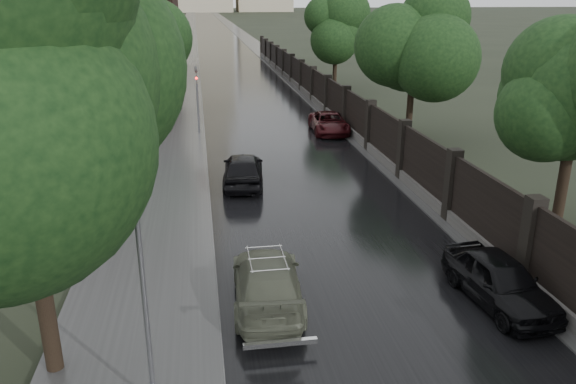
{
  "coord_description": "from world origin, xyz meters",
  "views": [
    {
      "loc": [
        -4.22,
        -7.9,
        7.78
      ],
      "look_at": [
        -1.4,
        9.82,
        1.5
      ],
      "focal_mm": 35.0,
      "sensor_mm": 36.0,
      "label": 1
    }
  ],
  "objects": [
    {
      "name": "sidewalk_left",
      "position": [
        -6.0,
        190.0,
        0.08
      ],
      "size": [
        4.0,
        420.0,
        0.16
      ],
      "primitive_type": "cube",
      "color": "#2D2D2D",
      "rests_on": "ground"
    },
    {
      "name": "car_right_far",
      "position": [
        3.4,
        24.32,
        0.61
      ],
      "size": [
        2.23,
        4.46,
        1.21
      ],
      "primitive_type": "imported",
      "rotation": [
        0.0,
        0.0,
        -0.05
      ],
      "color": "#330B0E",
      "rests_on": "ground"
    },
    {
      "name": "hatchback_left",
      "position": [
        -2.49,
        15.31,
        0.72
      ],
      "size": [
        2.11,
        4.37,
        1.44
      ],
      "primitive_type": "imported",
      "rotation": [
        0.0,
        0.0,
        3.04
      ],
      "color": "black",
      "rests_on": "ground"
    },
    {
      "name": "volga_sedan",
      "position": [
        -2.68,
        5.25,
        0.64
      ],
      "size": [
        2.07,
        4.52,
        1.28
      ],
      "primitive_type": "imported",
      "rotation": [
        0.0,
        0.0,
        3.08
      ],
      "color": "#515544",
      "rests_on": "ground"
    },
    {
      "name": "fence_right",
      "position": [
        4.6,
        32.01,
        1.01
      ],
      "size": [
        0.45,
        75.72,
        2.7
      ],
      "color": "#383533",
      "rests_on": "ground"
    },
    {
      "name": "tree_left_near",
      "position": [
        -7.6,
        3.0,
        6.42
      ],
      "size": [
        5.44,
        5.44,
        9.16
      ],
      "color": "black",
      "rests_on": "ground"
    },
    {
      "name": "tree_right_c",
      "position": [
        7.5,
        40.0,
        4.95
      ],
      "size": [
        4.08,
        4.08,
        7.01
      ],
      "color": "black",
      "rests_on": "ground"
    },
    {
      "name": "tree_right_b",
      "position": [
        7.5,
        22.0,
        4.95
      ],
      "size": [
        4.08,
        4.08,
        7.01
      ],
      "color": "black",
      "rests_on": "ground"
    },
    {
      "name": "lamp_post",
      "position": [
        -5.4,
        1.5,
        2.67
      ],
      "size": [
        0.25,
        0.12,
        5.11
      ],
      "color": "#59595E",
      "rests_on": "ground"
    },
    {
      "name": "traffic_light",
      "position": [
        -4.3,
        24.99,
        2.4
      ],
      "size": [
        0.16,
        0.32,
        4.0
      ],
      "color": "#59595E",
      "rests_on": "ground"
    },
    {
      "name": "verge_right",
      "position": [
        5.5,
        190.0,
        0.04
      ],
      "size": [
        3.0,
        420.0,
        0.08
      ],
      "primitive_type": "cube",
      "color": "#2D2D2D",
      "rests_on": "ground"
    },
    {
      "name": "road",
      "position": [
        0.0,
        190.0,
        0.01
      ],
      "size": [
        8.0,
        420.0,
        0.02
      ],
      "primitive_type": "cube",
      "color": "black",
      "rests_on": "ground"
    },
    {
      "name": "car_right_near",
      "position": [
        3.4,
        4.28,
        0.67
      ],
      "size": [
        1.93,
        4.04,
        1.33
      ],
      "primitive_type": "imported",
      "rotation": [
        0.0,
        0.0,
        0.09
      ],
      "color": "black",
      "rests_on": "ground"
    },
    {
      "name": "tree_left_far",
      "position": [
        -8.0,
        30.0,
        5.24
      ],
      "size": [
        4.25,
        4.25,
        7.39
      ],
      "color": "black",
      "rests_on": "ground"
    }
  ]
}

